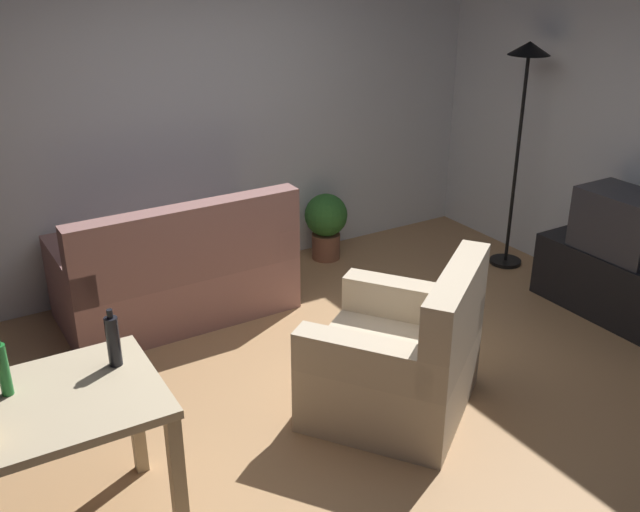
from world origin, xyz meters
The scene contains 11 objects.
ground_plane centered at (0.00, 0.00, -0.01)m, with size 5.20×4.40×0.02m, color tan.
wall_rear centered at (0.00, 2.20, 1.35)m, with size 5.20×0.10×2.70m, color silver.
couch centered at (-0.43, 1.59, 0.31)m, with size 1.61×0.84×0.92m.
tv_stand centered at (2.25, -0.01, 0.24)m, with size 0.44×1.10×0.48m.
tv centered at (2.25, -0.01, 0.70)m, with size 0.41×0.60×0.44m.
torchiere_lamp centered at (2.25, 1.02, 1.41)m, with size 0.32×0.32×1.81m.
desk centered at (-1.78, -0.19, 0.65)m, with size 1.22×0.73×0.76m.
potted_plant centered at (1.02, 1.90, 0.33)m, with size 0.36×0.36×0.57m.
armchair centered at (0.24, -0.16, 0.32)m, with size 1.22×1.21×0.92m.
bottle_green centered at (-1.77, -0.06, 0.88)m, with size 0.05×0.05×0.28m.
bottle_dark centered at (-1.32, -0.07, 0.88)m, with size 0.06×0.06×0.28m.
Camera 1 is at (-1.98, -2.90, 2.50)m, focal length 40.50 mm.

